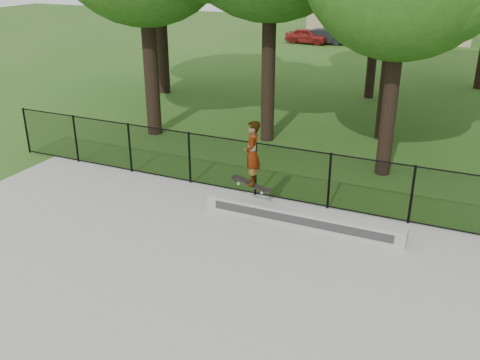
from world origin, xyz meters
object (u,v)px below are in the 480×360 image
at_px(grind_ledge, 302,218).
at_px(car_b, 325,36).
at_px(car_c, 403,38).
at_px(car_a, 307,36).
at_px(skater_airborne, 252,155).

relative_size(grind_ledge, car_b, 1.66).
xyz_separation_m(car_b, car_c, (5.29, 1.60, -0.00)).
relative_size(grind_ledge, car_a, 1.54).
relative_size(grind_ledge, car_c, 1.44).
bearing_deg(skater_airborne, grind_ledge, 14.16).
bearing_deg(grind_ledge, car_b, 105.06).
relative_size(grind_ledge, skater_airborne, 2.82).
bearing_deg(car_a, grind_ledge, -158.45).
xyz_separation_m(car_a, car_c, (6.50, 1.93, -0.01)).
distance_m(car_a, car_b, 1.26).
xyz_separation_m(grind_ledge, car_a, (-8.64, 27.27, 0.27)).
height_order(car_a, car_b, car_a).
bearing_deg(grind_ledge, car_c, 94.19).
height_order(car_b, skater_airborne, skater_airborne).
height_order(car_a, skater_airborne, skater_airborne).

